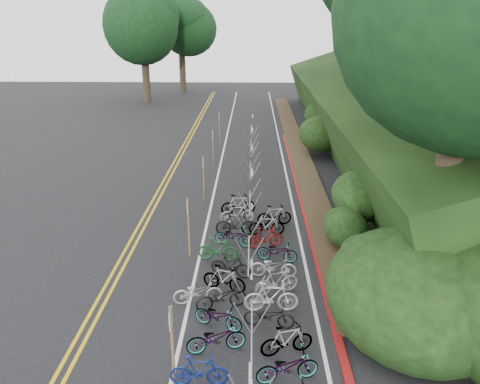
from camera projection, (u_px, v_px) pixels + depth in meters
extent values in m
plane|color=black|center=(150.00, 333.00, 14.27)|extent=(120.00, 120.00, 0.00)
cube|color=gold|center=(148.00, 208.00, 23.69)|extent=(0.12, 80.00, 0.01)
cube|color=gold|center=(154.00, 208.00, 23.69)|extent=(0.12, 80.00, 0.01)
cube|color=silver|center=(210.00, 209.00, 23.62)|extent=(0.12, 80.00, 0.01)
cube|color=silver|center=(294.00, 210.00, 23.51)|extent=(0.12, 80.00, 0.01)
cube|color=silver|center=(251.00, 383.00, 12.32)|extent=(0.10, 1.60, 0.01)
cube|color=silver|center=(251.00, 269.00, 17.94)|extent=(0.10, 1.60, 0.01)
cube|color=silver|center=(252.00, 209.00, 23.56)|extent=(0.10, 1.60, 0.01)
cube|color=silver|center=(252.00, 172.00, 29.18)|extent=(0.10, 1.60, 0.01)
cube|color=silver|center=(252.00, 148.00, 34.81)|extent=(0.10, 1.60, 0.01)
cube|color=silver|center=(252.00, 130.00, 40.43)|extent=(0.10, 1.60, 0.01)
cube|color=silver|center=(253.00, 116.00, 46.05)|extent=(0.10, 1.60, 0.01)
cube|color=maroon|center=(300.00, 195.00, 25.36)|extent=(0.25, 28.00, 0.10)
cube|color=black|center=(397.00, 111.00, 33.57)|extent=(12.32, 44.00, 9.11)
cube|color=#382819|center=(297.00, 147.00, 34.70)|extent=(1.40, 44.00, 0.16)
ellipsoid|color=#284C19|center=(367.00, 259.00, 16.54)|extent=(2.00, 2.80, 1.60)
ellipsoid|color=#284C19|center=(361.00, 195.00, 21.03)|extent=(2.60, 3.64, 2.08)
ellipsoid|color=#284C19|center=(360.00, 151.00, 26.47)|extent=(2.20, 3.08, 1.76)
ellipsoid|color=#284C19|center=(320.00, 134.00, 32.27)|extent=(3.00, 4.20, 2.40)
ellipsoid|color=#284C19|center=(319.00, 115.00, 37.82)|extent=(2.40, 3.36, 1.92)
ellipsoid|color=#284C19|center=(329.00, 98.00, 41.30)|extent=(2.80, 3.92, 2.24)
ellipsoid|color=#284C19|center=(346.00, 227.00, 19.40)|extent=(1.80, 2.52, 1.44)
ellipsoid|color=#284C19|center=(360.00, 125.00, 29.98)|extent=(3.20, 4.48, 2.56)
ellipsoid|color=black|center=(413.00, 294.00, 14.12)|extent=(5.28, 6.16, 3.52)
cylinder|color=#2D2319|center=(447.00, 172.00, 15.35)|extent=(0.83, 0.83, 6.20)
cylinder|color=#2D2319|center=(413.00, 82.00, 23.12)|extent=(0.88, 0.88, 7.15)
cylinder|color=#2D2319|center=(414.00, 48.00, 30.15)|extent=(0.93, 0.93, 8.10)
cylinder|color=#2D2319|center=(368.00, 56.00, 38.06)|extent=(0.86, 0.86, 6.67)
cylinder|color=#2D2319|center=(377.00, 37.00, 45.08)|extent=(0.91, 0.91, 7.62)
cylinder|color=#2D2319|center=(146.00, 74.00, 52.77)|extent=(0.83, 0.83, 6.20)
ellipsoid|color=black|center=(142.00, 21.00, 50.81)|extent=(8.47, 8.47, 8.05)
cylinder|color=#2D2319|center=(182.00, 69.00, 60.28)|extent=(0.80, 0.80, 5.72)
ellipsoid|color=black|center=(181.00, 28.00, 58.50)|extent=(7.41, 7.41, 7.04)
cylinder|color=#9FA2A7|center=(252.00, 335.00, 12.42)|extent=(0.05, 3.20, 0.05)
cylinder|color=#9FA2A7|center=(243.00, 319.00, 14.03)|extent=(0.57, 0.04, 1.12)
cylinder|color=#9FA2A7|center=(261.00, 319.00, 14.02)|extent=(0.57, 0.04, 1.12)
cylinder|color=#9FA2A7|center=(249.00, 255.00, 16.61)|extent=(0.05, 3.00, 0.05)
cylinder|color=#9FA2A7|center=(240.00, 290.00, 15.50)|extent=(0.58, 0.04, 1.13)
cylinder|color=#9FA2A7|center=(257.00, 290.00, 15.49)|extent=(0.58, 0.04, 1.13)
cylinder|color=#9FA2A7|center=(242.00, 251.00, 18.13)|extent=(0.58, 0.04, 1.13)
cylinder|color=#9FA2A7|center=(256.00, 251.00, 18.11)|extent=(0.58, 0.04, 1.13)
cylinder|color=#9FA2A7|center=(250.00, 203.00, 21.29)|extent=(0.05, 3.00, 0.05)
cylinder|color=#9FA2A7|center=(243.00, 227.00, 20.19)|extent=(0.58, 0.04, 1.13)
cylinder|color=#9FA2A7|center=(256.00, 227.00, 20.17)|extent=(0.58, 0.04, 1.13)
cylinder|color=#9FA2A7|center=(244.00, 203.00, 22.81)|extent=(0.58, 0.04, 1.13)
cylinder|color=#9FA2A7|center=(256.00, 203.00, 22.80)|extent=(0.58, 0.04, 1.13)
cylinder|color=#9FA2A7|center=(250.00, 169.00, 25.98)|extent=(0.05, 3.00, 0.05)
cylinder|color=#9FA2A7|center=(245.00, 188.00, 24.87)|extent=(0.58, 0.04, 1.13)
cylinder|color=#9FA2A7|center=(255.00, 188.00, 24.86)|extent=(0.58, 0.04, 1.13)
cylinder|color=#9FA2A7|center=(246.00, 172.00, 27.50)|extent=(0.58, 0.04, 1.13)
cylinder|color=#9FA2A7|center=(255.00, 172.00, 27.48)|extent=(0.58, 0.04, 1.13)
cylinder|color=#9FA2A7|center=(251.00, 146.00, 30.66)|extent=(0.05, 3.00, 0.05)
cylinder|color=#9FA2A7|center=(246.00, 161.00, 29.56)|extent=(0.58, 0.04, 1.13)
cylinder|color=#9FA2A7|center=(255.00, 161.00, 29.54)|extent=(0.58, 0.04, 1.13)
cylinder|color=#9FA2A7|center=(247.00, 149.00, 32.18)|extent=(0.58, 0.04, 1.13)
cylinder|color=#9FA2A7|center=(255.00, 149.00, 32.17)|extent=(0.58, 0.04, 1.13)
cylinder|color=#9FA2A7|center=(251.00, 129.00, 35.35)|extent=(0.05, 3.00, 0.05)
cylinder|color=#9FA2A7|center=(247.00, 141.00, 34.24)|extent=(0.58, 0.04, 1.13)
cylinder|color=#9FA2A7|center=(255.00, 141.00, 34.23)|extent=(0.58, 0.04, 1.13)
cylinder|color=#9FA2A7|center=(248.00, 133.00, 36.87)|extent=(0.58, 0.04, 1.13)
cylinder|color=#9FA2A7|center=(255.00, 133.00, 36.85)|extent=(0.58, 0.04, 1.13)
cylinder|color=brown|center=(172.00, 346.00, 11.92)|extent=(0.08, 0.08, 2.37)
cube|color=silver|center=(171.00, 318.00, 11.63)|extent=(0.02, 0.40, 0.50)
cylinder|color=brown|center=(189.00, 228.00, 18.51)|extent=(0.08, 0.08, 2.50)
cube|color=silver|center=(188.00, 207.00, 18.19)|extent=(0.02, 0.40, 0.50)
cylinder|color=brown|center=(204.00, 179.00, 24.13)|extent=(0.08, 0.08, 2.50)
cube|color=silver|center=(203.00, 162.00, 23.81)|extent=(0.02, 0.40, 0.50)
cylinder|color=brown|center=(213.00, 149.00, 29.75)|extent=(0.08, 0.08, 2.50)
cube|color=silver|center=(213.00, 135.00, 29.44)|extent=(0.02, 0.40, 0.50)
cylinder|color=brown|center=(220.00, 128.00, 35.37)|extent=(0.08, 0.08, 2.50)
cube|color=silver|center=(219.00, 116.00, 35.06)|extent=(0.02, 0.40, 0.50)
imported|color=#9E9EA3|center=(198.00, 292.00, 15.66)|extent=(0.87, 1.73, 0.87)
imported|color=navy|center=(199.00, 371.00, 12.10)|extent=(0.48, 1.56, 0.93)
imported|color=slate|center=(287.00, 367.00, 12.26)|extent=(0.99, 1.81, 0.90)
imported|color=slate|center=(216.00, 338.00, 13.36)|extent=(1.02, 1.83, 0.91)
imported|color=slate|center=(287.00, 340.00, 13.24)|extent=(0.87, 1.64, 0.95)
imported|color=slate|center=(218.00, 316.00, 14.40)|extent=(1.11, 1.70, 0.85)
imported|color=black|center=(269.00, 315.00, 14.44)|extent=(0.77, 1.64, 0.83)
imported|color=black|center=(221.00, 297.00, 15.34)|extent=(1.15, 1.84, 0.91)
imported|color=beige|center=(271.00, 297.00, 15.18)|extent=(0.59, 1.81, 1.07)
imported|color=slate|center=(224.00, 278.00, 16.36)|extent=(0.97, 1.67, 0.97)
imported|color=#9E9EA3|center=(277.00, 281.00, 16.19)|extent=(1.01, 1.68, 0.98)
imported|color=black|center=(231.00, 265.00, 17.26)|extent=(0.88, 1.63, 0.95)
imported|color=#9E9EA3|center=(273.00, 266.00, 17.25)|extent=(0.69, 1.74, 0.90)
imported|color=#144C1E|center=(218.00, 249.00, 18.41)|extent=(0.64, 1.68, 0.99)
imported|color=slate|center=(277.00, 251.00, 18.39)|extent=(0.89, 1.68, 0.84)
imported|color=slate|center=(233.00, 236.00, 19.68)|extent=(1.01, 1.70, 0.84)
imported|color=maroon|center=(265.00, 237.00, 19.48)|extent=(0.84, 1.61, 0.93)
imported|color=black|center=(236.00, 224.00, 20.56)|extent=(0.57, 1.83, 1.09)
imported|color=slate|center=(267.00, 225.00, 20.60)|extent=(0.51, 1.60, 0.95)
imported|color=#9E9EA3|center=(237.00, 214.00, 21.79)|extent=(0.73, 1.67, 0.97)
imported|color=slate|center=(274.00, 215.00, 21.61)|extent=(0.75, 1.68, 0.98)
imported|color=slate|center=(238.00, 204.00, 22.80)|extent=(0.86, 1.78, 1.03)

